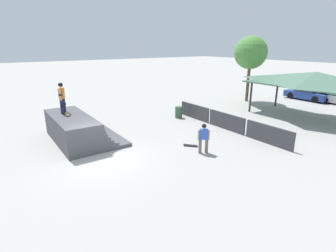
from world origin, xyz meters
The scene contains 11 objects.
ground_plane centered at (0.00, 0.00, 0.00)m, with size 160.00×160.00×0.00m, color #A3A09B.
quarter_pipe_ramp centered at (-3.11, -0.19, 0.67)m, with size 5.04×3.34×1.50m.
skater_on_deck centered at (-4.09, -0.57, 2.51)m, with size 0.73×0.50×1.75m.
skateboard_on_deck centered at (-3.47, -0.54, 1.56)m, with size 0.85×0.32×0.09m.
bystander_walking centered at (2.29, 4.52, 0.91)m, with size 0.41×0.57×1.55m.
skateboard_on_ground centered at (1.20, 4.56, 0.06)m, with size 0.70×0.66×0.09m.
barrier_fence centered at (0.22, 8.38, 0.53)m, with size 9.29×0.12×1.05m.
pavilion_shelter centered at (2.09, 15.20, 2.91)m, with size 9.49×4.18×3.45m.
tree_beside_pavilion centered at (-4.80, 16.54, 4.53)m, with size 3.00×3.00×6.05m.
trash_bin centered at (-3.76, 7.51, 0.42)m, with size 0.52×0.52×0.85m, color #385B3D.
parked_car_blue centered at (-1.85, 21.95, 0.60)m, with size 4.10×1.71×1.27m.
Camera 1 is at (11.41, -3.98, 5.31)m, focal length 28.00 mm.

